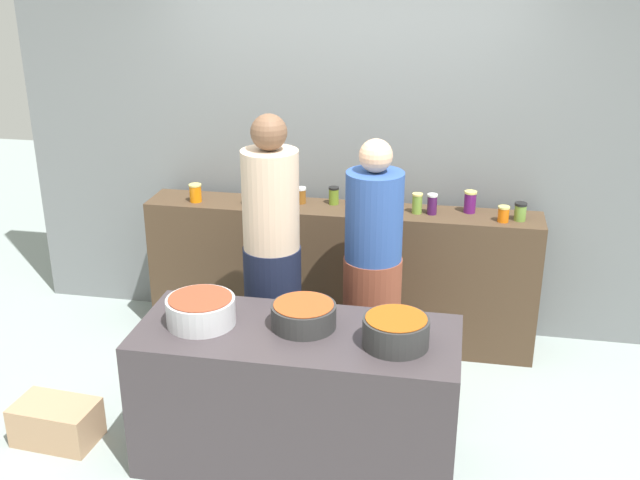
% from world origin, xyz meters
% --- Properties ---
extents(ground, '(12.00, 12.00, 0.00)m').
position_xyz_m(ground, '(0.00, 0.00, 0.00)').
color(ground, '#8C9996').
extents(storefront_wall, '(4.80, 0.12, 3.00)m').
position_xyz_m(storefront_wall, '(0.00, 1.45, 1.50)').
color(storefront_wall, slate).
rests_on(storefront_wall, ground).
extents(display_shelf, '(2.70, 0.36, 0.99)m').
position_xyz_m(display_shelf, '(0.00, 1.10, 0.50)').
color(display_shelf, '#463423').
rests_on(display_shelf, ground).
extents(prep_table, '(1.70, 0.70, 0.79)m').
position_xyz_m(prep_table, '(0.00, -0.30, 0.40)').
color(prep_table, '#3A3336').
rests_on(prep_table, ground).
extents(preserve_jar_0, '(0.09, 0.09, 0.13)m').
position_xyz_m(preserve_jar_0, '(-1.01, 1.04, 1.06)').
color(preserve_jar_0, orange).
rests_on(preserve_jar_0, display_shelf).
extents(preserve_jar_1, '(0.08, 0.08, 0.13)m').
position_xyz_m(preserve_jar_1, '(-0.62, 1.04, 1.06)').
color(preserve_jar_1, brown).
rests_on(preserve_jar_1, display_shelf).
extents(preserve_jar_2, '(0.07, 0.07, 0.11)m').
position_xyz_m(preserve_jar_2, '(-0.28, 1.15, 1.05)').
color(preserve_jar_2, brown).
rests_on(preserve_jar_2, display_shelf).
extents(preserve_jar_3, '(0.07, 0.07, 0.12)m').
position_xyz_m(preserve_jar_3, '(-0.06, 1.17, 1.05)').
color(preserve_jar_3, olive).
rests_on(preserve_jar_3, display_shelf).
extents(preserve_jar_4, '(0.08, 0.08, 0.12)m').
position_xyz_m(preserve_jar_4, '(0.15, 1.04, 1.05)').
color(preserve_jar_4, maroon).
rests_on(preserve_jar_4, display_shelf).
extents(preserve_jar_5, '(0.08, 0.08, 0.14)m').
position_xyz_m(preserve_jar_5, '(0.32, 1.13, 1.07)').
color(preserve_jar_5, gold).
rests_on(preserve_jar_5, display_shelf).
extents(preserve_jar_6, '(0.07, 0.07, 0.14)m').
position_xyz_m(preserve_jar_6, '(0.52, 1.09, 1.06)').
color(preserve_jar_6, olive).
rests_on(preserve_jar_6, display_shelf).
extents(preserve_jar_7, '(0.07, 0.07, 0.14)m').
position_xyz_m(preserve_jar_7, '(0.61, 1.09, 1.06)').
color(preserve_jar_7, '#411648').
rests_on(preserve_jar_7, display_shelf).
extents(preserve_jar_8, '(0.08, 0.08, 0.15)m').
position_xyz_m(preserve_jar_8, '(0.86, 1.17, 1.07)').
color(preserve_jar_8, '#58165E').
rests_on(preserve_jar_8, display_shelf).
extents(preserve_jar_9, '(0.07, 0.07, 0.10)m').
position_xyz_m(preserve_jar_9, '(1.07, 1.03, 1.05)').
color(preserve_jar_9, orange).
rests_on(preserve_jar_9, display_shelf).
extents(preserve_jar_10, '(0.08, 0.08, 0.12)m').
position_xyz_m(preserve_jar_10, '(1.18, 1.07, 1.05)').
color(preserve_jar_10, olive).
rests_on(preserve_jar_10, display_shelf).
extents(cooking_pot_left, '(0.37, 0.37, 0.15)m').
position_xyz_m(cooking_pot_left, '(-0.52, -0.31, 0.86)').
color(cooking_pot_left, '#B7B7BC').
rests_on(cooking_pot_left, prep_table).
extents(cooking_pot_center, '(0.34, 0.34, 0.13)m').
position_xyz_m(cooking_pot_center, '(0.02, -0.24, 0.85)').
color(cooking_pot_center, '#2D2D2D').
rests_on(cooking_pot_center, prep_table).
extents(cooking_pot_right, '(0.34, 0.34, 0.15)m').
position_xyz_m(cooking_pot_right, '(0.52, -0.35, 0.87)').
color(cooking_pot_right, '#2D2D2D').
rests_on(cooking_pot_right, prep_table).
extents(cook_with_tongs, '(0.35, 0.35, 1.78)m').
position_xyz_m(cook_with_tongs, '(-0.30, 0.36, 0.81)').
color(cook_with_tongs, '#161B31').
rests_on(cook_with_tongs, ground).
extents(cook_in_cap, '(0.36, 0.36, 1.63)m').
position_xyz_m(cook_in_cap, '(0.30, 0.51, 0.74)').
color(cook_in_cap, brown).
rests_on(cook_in_cap, ground).
extents(bread_crate, '(0.48, 0.32, 0.24)m').
position_xyz_m(bread_crate, '(-1.39, -0.41, 0.12)').
color(bread_crate, tan).
rests_on(bread_crate, ground).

